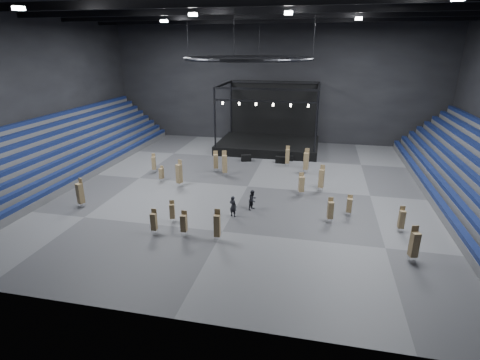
% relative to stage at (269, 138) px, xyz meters
% --- Properties ---
extents(floor, '(50.00, 50.00, 0.00)m').
position_rel_stage_xyz_m(floor, '(-0.00, -16.24, -1.45)').
color(floor, '#4D4D50').
rests_on(floor, ground).
extents(ceiling, '(50.00, 42.00, 0.20)m').
position_rel_stage_xyz_m(ceiling, '(-0.00, -16.24, 16.55)').
color(ceiling, black).
rests_on(ceiling, wall_back).
extents(wall_back, '(50.00, 0.20, 18.00)m').
position_rel_stage_xyz_m(wall_back, '(-0.00, 4.76, 7.55)').
color(wall_back, black).
rests_on(wall_back, ground).
extents(wall_front, '(50.00, 0.20, 18.00)m').
position_rel_stage_xyz_m(wall_front, '(-0.00, -37.24, 7.55)').
color(wall_front, black).
rests_on(wall_front, ground).
extents(wall_left, '(0.20, 42.00, 18.00)m').
position_rel_stage_xyz_m(wall_left, '(-25.00, -16.24, 7.55)').
color(wall_left, black).
rests_on(wall_left, ground).
extents(bleachers_left, '(7.20, 40.00, 6.40)m').
position_rel_stage_xyz_m(bleachers_left, '(-22.94, -16.24, 0.28)').
color(bleachers_left, '#4B4B4D').
rests_on(bleachers_left, floor).
extents(stage, '(14.00, 10.00, 9.20)m').
position_rel_stage_xyz_m(stage, '(0.00, 0.00, 0.00)').
color(stage, black).
rests_on(stage, floor).
extents(truss_ring, '(12.30, 12.30, 5.15)m').
position_rel_stage_xyz_m(truss_ring, '(-0.00, -16.24, 11.55)').
color(truss_ring, black).
rests_on(truss_ring, ceiling).
extents(roof_girders, '(49.00, 30.35, 0.70)m').
position_rel_stage_xyz_m(roof_girders, '(-0.00, -16.24, 15.75)').
color(roof_girders, black).
rests_on(roof_girders, ceiling).
extents(floodlights, '(28.60, 16.60, 0.25)m').
position_rel_stage_xyz_m(floodlights, '(-0.00, -20.24, 15.15)').
color(floodlights, white).
rests_on(floodlights, roof_girders).
extents(flight_case_left, '(1.41, 1.02, 0.84)m').
position_rel_stage_xyz_m(flight_case_left, '(-1.98, -7.15, -1.03)').
color(flight_case_left, black).
rests_on(flight_case_left, floor).
extents(flight_case_mid, '(1.27, 0.64, 0.85)m').
position_rel_stage_xyz_m(flight_case_mid, '(2.48, -7.07, -1.03)').
color(flight_case_mid, black).
rests_on(flight_case_mid, floor).
extents(flight_case_right, '(1.02, 0.52, 0.68)m').
position_rel_stage_xyz_m(flight_case_right, '(3.46, -5.78, -1.11)').
color(flight_case_right, black).
rests_on(flight_case_right, floor).
extents(chair_stack_0, '(0.45, 0.45, 2.10)m').
position_rel_stage_xyz_m(chair_stack_0, '(-5.20, -28.23, -0.35)').
color(chair_stack_0, silver).
rests_on(chair_stack_0, floor).
extents(chair_stack_1, '(0.68, 0.68, 2.95)m').
position_rel_stage_xyz_m(chair_stack_1, '(-7.06, -17.77, 0.04)').
color(chair_stack_1, silver).
rests_on(chair_stack_1, floor).
extents(chair_stack_2, '(0.46, 0.46, 2.08)m').
position_rel_stage_xyz_m(chair_stack_2, '(-2.78, -27.99, -0.35)').
color(chair_stack_2, silver).
rests_on(chair_stack_2, floor).
extents(chair_stack_3, '(0.62, 0.62, 2.95)m').
position_rel_stage_xyz_m(chair_stack_3, '(5.81, -10.39, 0.06)').
color(chair_stack_3, silver).
rests_on(chair_stack_3, floor).
extents(chair_stack_4, '(0.67, 0.67, 2.50)m').
position_rel_stage_xyz_m(chair_stack_4, '(-4.65, -12.10, -0.14)').
color(chair_stack_4, silver).
rests_on(chair_stack_4, floor).
extents(chair_stack_5, '(0.63, 0.63, 2.35)m').
position_rel_stage_xyz_m(chair_stack_5, '(5.71, -17.53, -0.21)').
color(chair_stack_5, silver).
rests_on(chair_stack_5, floor).
extents(chair_stack_6, '(0.48, 0.48, 2.57)m').
position_rel_stage_xyz_m(chair_stack_6, '(-0.01, -28.22, -0.14)').
color(chair_stack_6, silver).
rests_on(chair_stack_6, floor).
extents(chair_stack_7, '(0.67, 0.67, 2.80)m').
position_rel_stage_xyz_m(chair_stack_7, '(-13.99, -24.81, -0.02)').
color(chair_stack_7, silver).
rests_on(chair_stack_7, floor).
extents(chair_stack_8, '(0.59, 0.59, 2.78)m').
position_rel_stage_xyz_m(chair_stack_8, '(7.62, -15.90, -0.04)').
color(chair_stack_8, silver).
rests_on(chair_stack_8, floor).
extents(chair_stack_9, '(0.52, 0.52, 2.57)m').
position_rel_stage_xyz_m(chair_stack_9, '(3.43, -8.22, -0.13)').
color(chair_stack_9, silver).
rests_on(chair_stack_9, floor).
extents(chair_stack_10, '(0.48, 0.48, 2.20)m').
position_rel_stage_xyz_m(chair_stack_10, '(14.00, -23.75, -0.31)').
color(chair_stack_10, silver).
rests_on(chair_stack_10, floor).
extents(chair_stack_11, '(0.49, 0.49, 1.78)m').
position_rel_stage_xyz_m(chair_stack_11, '(-9.57, -16.69, -0.49)').
color(chair_stack_11, silver).
rests_on(chair_stack_11, floor).
extents(chair_stack_12, '(0.50, 0.50, 1.93)m').
position_rel_stage_xyz_m(chair_stack_12, '(10.11, -21.48, -0.41)').
color(chair_stack_12, silver).
rests_on(chair_stack_12, floor).
extents(chair_stack_13, '(0.65, 0.65, 2.67)m').
position_rel_stage_xyz_m(chair_stack_13, '(14.00, -28.22, -0.07)').
color(chair_stack_13, silver).
rests_on(chair_stack_13, floor).
extents(chair_stack_14, '(0.53, 0.53, 2.28)m').
position_rel_stage_xyz_m(chair_stack_14, '(-11.71, -13.93, -0.28)').
color(chair_stack_14, silver).
rests_on(chair_stack_14, floor).
extents(chair_stack_15, '(0.53, 0.53, 2.23)m').
position_rel_stage_xyz_m(chair_stack_15, '(8.46, -23.17, -0.29)').
color(chair_stack_15, silver).
rests_on(chair_stack_15, floor).
extents(chair_stack_16, '(0.52, 0.52, 1.91)m').
position_rel_stage_xyz_m(chair_stack_16, '(-4.60, -25.90, -0.44)').
color(chair_stack_16, silver).
rests_on(chair_stack_16, floor).
extents(chair_stack_17, '(0.69, 0.69, 2.97)m').
position_rel_stage_xyz_m(chair_stack_17, '(-3.23, -13.42, 0.05)').
color(chair_stack_17, silver).
rests_on(chair_stack_17, floor).
extents(man_center, '(0.81, 0.67, 1.91)m').
position_rel_stage_xyz_m(man_center, '(0.18, -23.76, -0.50)').
color(man_center, black).
rests_on(man_center, floor).
extents(crew_member, '(1.02, 1.12, 1.86)m').
position_rel_stage_xyz_m(crew_member, '(1.60, -21.92, -0.52)').
color(crew_member, black).
rests_on(crew_member, floor).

